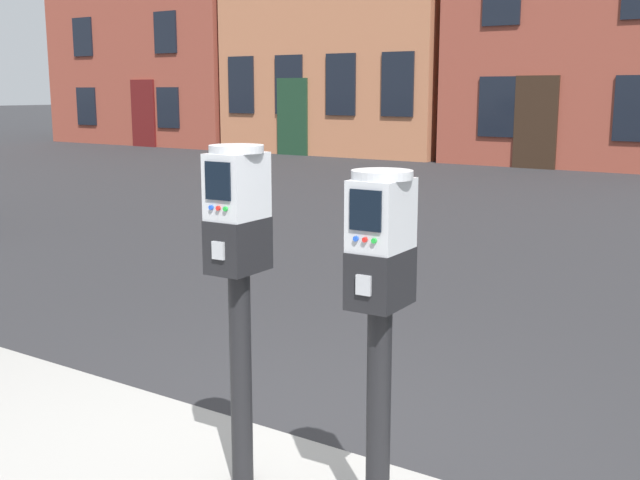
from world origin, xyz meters
The scene contains 3 objects.
parking_meter_near_kerb centered at (0.02, -0.30, 1.12)m, with size 0.22×0.26×1.43m.
parking_meter_twin_adjacent centered at (0.67, -0.30, 1.08)m, with size 0.22×0.26×1.36m.
townhouse_green_painted centered at (-17.45, 18.36, 4.52)m, with size 7.60×6.91×9.03m.
Camera 1 is at (1.99, -2.64, 1.78)m, focal length 43.76 mm.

